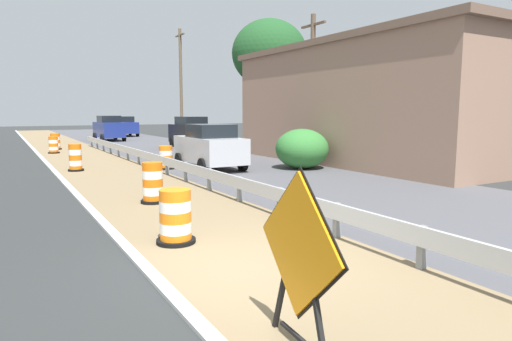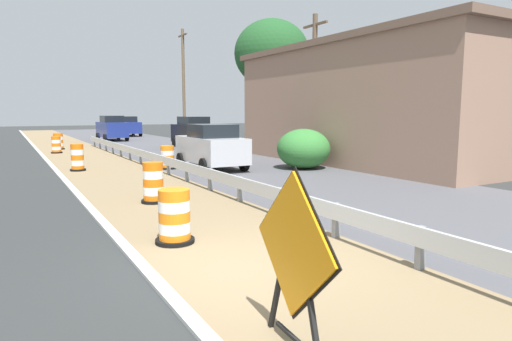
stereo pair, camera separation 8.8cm
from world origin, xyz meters
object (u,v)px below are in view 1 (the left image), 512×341
Objects in this scene: traffic_barrel_farthest at (54,146)px; car_lead_far_lane at (109,128)px; traffic_barrel_far at (166,159)px; traffic_barrel_mid at (75,159)px; car_mid_far_lane at (124,126)px; utility_pole_mid at (181,84)px; warning_sign_diamond at (298,252)px; traffic_barrel_farther at (55,142)px; traffic_barrel_nearest at (176,219)px; traffic_barrel_close at (153,184)px; car_lead_near_lane at (210,147)px; utility_pole_near at (312,86)px; car_trailing_near_lane at (192,132)px.

car_lead_far_lane is at bearing 62.54° from traffic_barrel_farthest.
traffic_barrel_mid is at bearing 159.71° from traffic_barrel_far.
car_mid_far_lane is 11.96m from utility_pole_mid.
traffic_barrel_farther is (0.58, 28.11, -0.56)m from warning_sign_diamond.
traffic_barrel_farthest is (-0.02, 21.05, -0.01)m from traffic_barrel_nearest.
traffic_barrel_nearest is 0.92× the size of traffic_barrel_close.
traffic_barrel_far is at bearing -9.93° from car_mid_far_lane.
car_lead_near_lane is (4.71, -14.17, 0.49)m from traffic_barrel_farther.
car_mid_far_lane is at bearing -6.22° from car_lead_near_lane.
traffic_barrel_farthest is 0.14× the size of utility_pole_near.
car_lead_far_lane is (5.60, 35.73, 0.02)m from warning_sign_diamond.
car_lead_far_lane is (2.00, 20.87, 0.61)m from traffic_barrel_far.
utility_pole_mid reaches higher than car_mid_far_lane.
car_lead_near_lane is at bearing -6.30° from car_mid_far_lane.
traffic_barrel_mid reaches higher than traffic_barrel_farthest.
warning_sign_diamond is at bearing -96.74° from traffic_barrel_close.
traffic_barrel_far is at bearing 173.14° from utility_pole_near.
traffic_barrel_far is (3.61, 14.86, -0.59)m from warning_sign_diamond.
traffic_barrel_nearest is at bearing -88.50° from warning_sign_diamond.
car_trailing_near_lane reaches higher than traffic_barrel_far.
car_mid_far_lane is 0.49× the size of utility_pole_mid.
traffic_barrel_farthest is 15.85m from utility_pole_near.
car_lead_near_lane is 18.37m from utility_pole_mid.
car_mid_far_lane is (-0.50, 17.07, -0.07)m from car_trailing_near_lane.
car_lead_far_lane reaches higher than traffic_barrel_nearest.
utility_pole_near is at bearing -89.02° from utility_pole_mid.
utility_pole_near is at bearing -46.76° from traffic_barrel_farthest.
warning_sign_diamond is 1.88× the size of traffic_barrel_nearest.
car_mid_far_lane reaches higher than traffic_barrel_nearest.
warning_sign_diamond is at bearing -92.74° from traffic_barrel_nearest.
traffic_barrel_farthest is at bearing 108.18° from traffic_barrel_far.
car_mid_far_lane is at bearing 77.67° from traffic_barrel_nearest.
warning_sign_diamond reaches higher than traffic_barrel_farther.
utility_pole_near is (7.20, -0.87, 3.25)m from traffic_barrel_far.
traffic_barrel_farthest is (0.06, 9.14, -0.06)m from traffic_barrel_mid.
warning_sign_diamond reaches higher than traffic_barrel_nearest.
car_mid_far_lane is (8.41, 26.20, 0.49)m from traffic_barrel_mid.
car_mid_far_lane is (7.57, 34.23, 0.50)m from traffic_barrel_close.
car_lead_far_lane is at bearing 56.58° from traffic_barrel_farther.
car_lead_far_lane reaches higher than traffic_barrel_far.
car_lead_far_lane reaches higher than car_lead_near_lane.
traffic_barrel_close is 28.01m from car_lead_far_lane.
car_lead_far_lane reaches higher than car_mid_far_lane.
traffic_barrel_farthest is at bearing 89.62° from traffic_barrel_mid.
traffic_barrel_far is at bearing 72.23° from traffic_barrel_nearest.
car_mid_far_lane is (3.25, 28.41, 0.03)m from car_lead_near_lane.
traffic_barrel_farthest is (-3.43, 10.43, 0.00)m from traffic_barrel_far.
car_trailing_near_lane reaches higher than traffic_barrel_close.
warning_sign_diamond is 43.20m from car_mid_far_lane.
warning_sign_diamond is 1.71× the size of traffic_barrel_mid.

